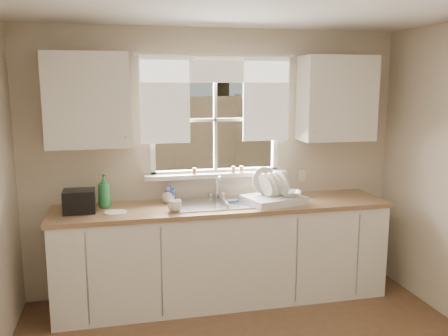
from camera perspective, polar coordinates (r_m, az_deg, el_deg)
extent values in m
cube|color=beige|center=(4.71, -0.97, -7.39)|extent=(3.60, 0.02, 1.15)
cube|color=beige|center=(4.50, -1.03, 14.37)|extent=(3.60, 0.02, 0.35)
cube|color=beige|center=(4.41, -16.50, 5.28)|extent=(1.20, 0.02, 1.00)
cube|color=beige|center=(4.89, 12.95, 5.87)|extent=(1.20, 0.02, 1.00)
cube|color=white|center=(4.59, -1.04, -0.45)|extent=(1.30, 0.06, 0.05)
cube|color=white|center=(4.51, -1.08, 12.14)|extent=(1.30, 0.06, 0.05)
cube|color=white|center=(4.44, -8.70, 5.60)|extent=(0.05, 0.06, 1.05)
cube|color=white|center=(4.68, 6.18, 5.88)|extent=(0.05, 0.06, 1.05)
cube|color=white|center=(4.52, -1.06, 5.80)|extent=(0.03, 0.04, 1.00)
cube|color=white|center=(4.52, -1.06, 5.80)|extent=(1.20, 0.04, 0.03)
cube|color=white|center=(4.53, -0.88, -0.83)|extent=(1.38, 0.14, 0.04)
cylinder|color=white|center=(4.44, -0.86, 13.47)|extent=(1.50, 0.02, 0.02)
cube|color=white|center=(4.37, -7.11, 8.20)|extent=(0.45, 0.02, 0.80)
cube|color=white|center=(4.57, 5.08, 8.31)|extent=(0.45, 0.02, 0.80)
cube|color=white|center=(4.44, -0.89, 11.53)|extent=(1.40, 0.02, 0.20)
cube|color=white|center=(4.46, -0.09, -10.31)|extent=(3.00, 0.62, 0.87)
cube|color=#906C48|center=(4.32, -0.09, -4.64)|extent=(3.04, 0.65, 0.04)
cube|color=white|center=(4.23, -16.09, 7.83)|extent=(0.70, 0.33, 0.80)
cube|color=white|center=(4.70, 13.42, 8.13)|extent=(0.70, 0.33, 0.80)
cube|color=beige|center=(4.82, 9.34, -0.91)|extent=(0.08, 0.01, 0.12)
cylinder|color=brown|center=(4.56, 2.12, -0.13)|extent=(0.04, 0.04, 0.06)
cylinder|color=brown|center=(4.54, 1.15, -0.17)|extent=(0.04, 0.04, 0.06)
cylinder|color=brown|center=(4.46, -3.59, -0.36)|extent=(0.04, 0.04, 0.06)
cube|color=#335421|center=(9.65, -7.16, -2.04)|extent=(20.00, 10.00, 0.02)
cube|color=#8F704F|center=(7.53, -5.74, 1.70)|extent=(8.00, 0.10, 1.80)
cube|color=maroon|center=(10.93, -14.40, 5.08)|extent=(3.00, 3.00, 2.20)
cube|color=black|center=(10.90, -14.69, 11.63)|extent=(3.20, 3.20, 0.30)
cylinder|color=#423021|center=(10.66, -0.34, 7.96)|extent=(0.36, 0.36, 3.20)
cube|color=#B7B7BC|center=(4.36, -0.18, -5.31)|extent=(0.84, 0.46, 0.18)
cube|color=#B7B7BC|center=(4.34, -0.18, -4.22)|extent=(0.88, 0.50, 0.01)
cube|color=#B7B7BC|center=(4.35, -0.18, -4.54)|extent=(0.02, 0.41, 0.14)
cylinder|color=silver|center=(4.55, -0.88, -2.19)|extent=(0.03, 0.03, 0.22)
cylinder|color=silver|center=(4.46, -0.66, -1.02)|extent=(0.02, 0.18, 0.02)
sphere|color=silver|center=(4.56, -1.61, -3.21)|extent=(0.05, 0.05, 0.05)
sphere|color=silver|center=(4.58, -0.14, -3.13)|extent=(0.05, 0.05, 0.05)
cube|color=white|center=(4.37, 5.98, -3.78)|extent=(0.59, 0.50, 0.07)
cylinder|color=white|center=(4.44, 4.90, -1.53)|extent=(0.27, 0.14, 0.25)
cylinder|color=white|center=(4.29, 5.02, -2.06)|extent=(0.12, 0.23, 0.22)
cylinder|color=white|center=(4.33, 5.68, -1.98)|extent=(0.12, 0.23, 0.22)
cylinder|color=white|center=(4.36, 6.34, -1.90)|extent=(0.12, 0.23, 0.22)
cylinder|color=white|center=(4.39, 6.99, -1.82)|extent=(0.12, 0.23, 0.22)
imported|color=white|center=(4.36, 7.93, -3.08)|extent=(0.24, 0.24, 0.05)
imported|color=#2D8B48|center=(4.30, -14.23, -2.68)|extent=(0.15, 0.15, 0.30)
imported|color=#304EB7|center=(4.39, -6.48, -2.99)|extent=(0.10, 0.11, 0.18)
imported|color=beige|center=(4.38, -6.68, -3.20)|extent=(0.14, 0.14, 0.15)
cylinder|color=white|center=(4.13, -12.95, -5.21)|extent=(0.19, 0.19, 0.01)
imported|color=silver|center=(4.09, -5.97, -4.54)|extent=(0.14, 0.14, 0.10)
cube|color=black|center=(4.22, -17.01, -3.82)|extent=(0.27, 0.23, 0.19)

